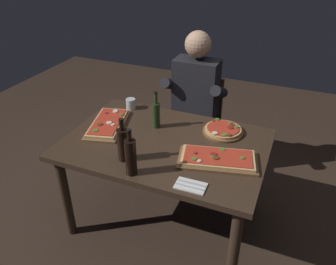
{
  "coord_description": "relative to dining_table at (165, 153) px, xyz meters",
  "views": [
    {
      "loc": [
        0.79,
        -1.85,
        2.01
      ],
      "look_at": [
        0.0,
        0.05,
        0.79
      ],
      "focal_mm": 36.29,
      "sensor_mm": 36.0,
      "label": 1
    }
  ],
  "objects": [
    {
      "name": "oil_bottle_amber",
      "position": [
        -0.16,
        -0.3,
        0.21
      ],
      "size": [
        0.07,
        0.07,
        0.3
      ],
      "color": "black",
      "rests_on": "dining_table"
    },
    {
      "name": "dining_table",
      "position": [
        0.0,
        0.0,
        0.0
      ],
      "size": [
        1.4,
        0.96,
        0.74
      ],
      "color": "#3D2B1E",
      "rests_on": "ground_plane"
    },
    {
      "name": "wine_bottle_dark",
      "position": [
        -0.05,
        -0.41,
        0.22
      ],
      "size": [
        0.07,
        0.07,
        0.31
      ],
      "color": "black",
      "rests_on": "dining_table"
    },
    {
      "name": "ground_plane",
      "position": [
        0.0,
        0.0,
        -0.64
      ],
      "size": [
        6.4,
        6.4,
        0.0
      ],
      "primitive_type": "plane",
      "color": "#38281E"
    },
    {
      "name": "pizza_rectangular_front",
      "position": [
        0.4,
        -0.09,
        0.12
      ],
      "size": [
        0.55,
        0.37,
        0.05
      ],
      "color": "brown",
      "rests_on": "dining_table"
    },
    {
      "name": "seated_diner",
      "position": [
        -0.04,
        0.74,
        0.1
      ],
      "size": [
        0.53,
        0.41,
        1.33
      ],
      "color": "#23232D",
      "rests_on": "ground_plane"
    },
    {
      "name": "vinegar_bottle_green",
      "position": [
        -0.15,
        0.17,
        0.2
      ],
      "size": [
        0.06,
        0.06,
        0.29
      ],
      "color": "#233819",
      "rests_on": "dining_table"
    },
    {
      "name": "pizza_rectangular_left",
      "position": [
        -0.49,
        0.04,
        0.12
      ],
      "size": [
        0.36,
        0.53,
        0.05
      ],
      "color": "brown",
      "rests_on": "dining_table"
    },
    {
      "name": "diner_chair",
      "position": [
        -0.04,
        0.86,
        -0.16
      ],
      "size": [
        0.44,
        0.44,
        0.87
      ],
      "color": "#3D2B1E",
      "rests_on": "ground_plane"
    },
    {
      "name": "pizza_round_far",
      "position": [
        0.34,
        0.28,
        0.12
      ],
      "size": [
        0.3,
        0.3,
        0.05
      ],
      "color": "brown",
      "rests_on": "dining_table"
    },
    {
      "name": "tumbler_near_camera",
      "position": [
        -0.47,
        0.37,
        0.14
      ],
      "size": [
        0.08,
        0.08,
        0.09
      ],
      "color": "silver",
      "rests_on": "dining_table"
    },
    {
      "name": "napkin_cutlery_set",
      "position": [
        0.32,
        -0.39,
        0.1
      ],
      "size": [
        0.18,
        0.11,
        0.01
      ],
      "color": "white",
      "rests_on": "dining_table"
    }
  ]
}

